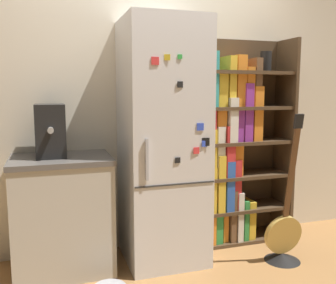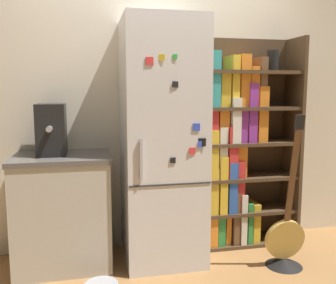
% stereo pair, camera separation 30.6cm
% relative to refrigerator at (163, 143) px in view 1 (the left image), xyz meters
% --- Properties ---
extents(ground_plane, '(16.00, 16.00, 0.00)m').
position_rel_refrigerator_xyz_m(ground_plane, '(0.00, -0.13, -0.97)').
color(ground_plane, '#A87542').
extents(wall_back, '(8.00, 0.05, 2.60)m').
position_rel_refrigerator_xyz_m(wall_back, '(0.00, 0.35, 0.33)').
color(wall_back, beige).
rests_on(wall_back, ground_plane).
extents(refrigerator, '(0.63, 0.67, 1.95)m').
position_rel_refrigerator_xyz_m(refrigerator, '(0.00, 0.00, 0.00)').
color(refrigerator, silver).
rests_on(refrigerator, ground_plane).
extents(bookshelf, '(0.90, 0.35, 1.86)m').
position_rel_refrigerator_xyz_m(bookshelf, '(0.70, 0.17, -0.10)').
color(bookshelf, '#4C3823').
rests_on(bookshelf, ground_plane).
extents(kitchen_counter, '(0.75, 0.59, 0.89)m').
position_rel_refrigerator_xyz_m(kitchen_counter, '(-0.79, 0.04, -0.53)').
color(kitchen_counter, '#BCB7A8').
rests_on(kitchen_counter, ground_plane).
extents(espresso_machine, '(0.21, 0.37, 0.40)m').
position_rel_refrigerator_xyz_m(espresso_machine, '(-0.86, 0.08, 0.12)').
color(espresso_machine, black).
rests_on(espresso_machine, kitchen_counter).
extents(guitar, '(0.32, 0.29, 1.22)m').
position_rel_refrigerator_xyz_m(guitar, '(0.92, -0.38, -0.80)').
color(guitar, black).
rests_on(guitar, ground_plane).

